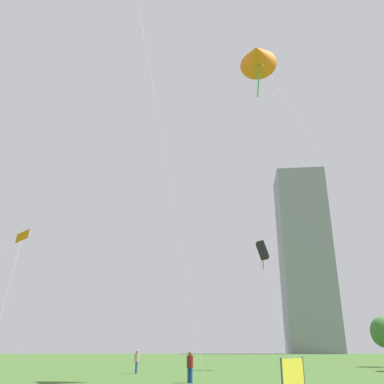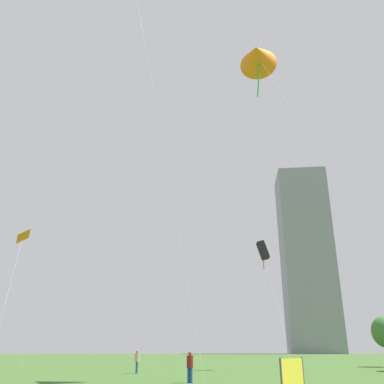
% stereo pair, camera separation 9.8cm
% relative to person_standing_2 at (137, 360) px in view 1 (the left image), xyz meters
% --- Properties ---
extents(person_standing_2, '(0.38, 0.38, 1.71)m').
position_rel_person_standing_2_xyz_m(person_standing_2, '(0.00, 0.00, 0.00)').
color(person_standing_2, '#1E478C').
rests_on(person_standing_2, ground).
extents(person_standing_3, '(0.37, 0.37, 1.68)m').
position_rel_person_standing_2_xyz_m(person_standing_3, '(3.71, -9.72, -0.02)').
color(person_standing_3, '#1E478C').
rests_on(person_standing_3, ground).
extents(kite_flying_1, '(1.22, 5.89, 11.97)m').
position_rel_person_standing_2_xyz_m(kite_flying_1, '(11.68, 4.53, 9.94)').
color(kite_flying_1, silver).
rests_on(kite_flying_1, ground).
extents(kite_flying_2, '(3.27, 10.87, 13.91)m').
position_rel_person_standing_2_xyz_m(kite_flying_2, '(-13.69, 9.47, 12.25)').
color(kite_flying_2, silver).
rests_on(kite_flying_2, ground).
extents(kite_flying_4, '(9.74, 6.85, 24.93)m').
position_rel_person_standing_2_xyz_m(kite_flying_4, '(9.03, -9.13, 22.45)').
color(kite_flying_4, silver).
rests_on(kite_flying_4, ground).
extents(park_tree_2, '(2.70, 2.70, 5.09)m').
position_rel_person_standing_2_xyz_m(park_tree_2, '(25.59, 10.02, 2.47)').
color(park_tree_2, brown).
rests_on(park_tree_2, ground).
extents(distant_highrise_0, '(20.42, 20.80, 66.65)m').
position_rel_person_standing_2_xyz_m(distant_highrise_0, '(53.77, 115.67, 32.34)').
color(distant_highrise_0, gray).
rests_on(distant_highrise_0, ground).
extents(event_banner, '(1.57, 2.13, 1.50)m').
position_rel_person_standing_2_xyz_m(event_banner, '(7.60, -17.13, -0.19)').
color(event_banner, '#4C4C4C').
rests_on(event_banner, ground).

